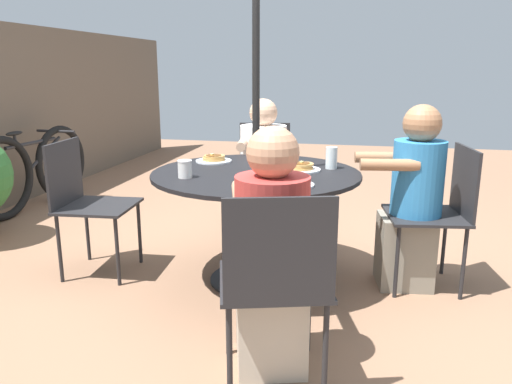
{
  "coord_description": "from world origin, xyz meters",
  "views": [
    {
      "loc": [
        -2.93,
        -0.64,
        1.34
      ],
      "look_at": [
        0.0,
        0.0,
        0.59
      ],
      "focal_mm": 35.0,
      "sensor_mm": 36.0,
      "label": 1
    }
  ],
  "objects_px": {
    "patio_table": "(256,193)",
    "patio_chair_south": "(276,277)",
    "patio_chair_north": "(264,168)",
    "drinking_glass_a": "(331,158)",
    "patio_chair_west": "(440,207)",
    "bicycle": "(34,169)",
    "diner_west": "(412,203)",
    "pancake_plate_c": "(292,183)",
    "syrup_bottle": "(267,157)",
    "diner_south": "(271,260)",
    "coffee_cup": "(185,169)",
    "patio_chair_east": "(85,197)",
    "pancake_plate_b": "(301,168)",
    "pancake_plate_a": "(214,159)",
    "diner_north": "(263,175)"
  },
  "relations": [
    {
      "from": "patio_table",
      "to": "patio_chair_south",
      "type": "xyz_separation_m",
      "value": [
        -1.08,
        -0.32,
        -0.06
      ]
    },
    {
      "from": "drinking_glass_a",
      "to": "patio_chair_south",
      "type": "bearing_deg",
      "value": 174.31
    },
    {
      "from": "diner_south",
      "to": "syrup_bottle",
      "type": "distance_m",
      "value": 1.2
    },
    {
      "from": "patio_chair_east",
      "to": "patio_chair_west",
      "type": "bearing_deg",
      "value": 91.83
    },
    {
      "from": "patio_chair_south",
      "to": "diner_west",
      "type": "relative_size",
      "value": 0.78
    },
    {
      "from": "diner_west",
      "to": "coffee_cup",
      "type": "distance_m",
      "value": 1.38
    },
    {
      "from": "patio_chair_north",
      "to": "drinking_glass_a",
      "type": "bearing_deg",
      "value": 115.19
    },
    {
      "from": "patio_chair_south",
      "to": "diner_south",
      "type": "distance_m",
      "value": 0.17
    },
    {
      "from": "patio_chair_east",
      "to": "drinking_glass_a",
      "type": "distance_m",
      "value": 1.61
    },
    {
      "from": "syrup_bottle",
      "to": "patio_chair_south",
      "type": "bearing_deg",
      "value": -167.38
    },
    {
      "from": "patio_chair_north",
      "to": "diner_west",
      "type": "bearing_deg",
      "value": 130.02
    },
    {
      "from": "patio_chair_south",
      "to": "coffee_cup",
      "type": "bearing_deg",
      "value": 113.18
    },
    {
      "from": "patio_chair_east",
      "to": "patio_chair_south",
      "type": "xyz_separation_m",
      "value": [
        -0.99,
        -1.44,
        0.0
      ]
    },
    {
      "from": "diner_north",
      "to": "diner_south",
      "type": "height_order",
      "value": "diner_south"
    },
    {
      "from": "diner_south",
      "to": "pancake_plate_c",
      "type": "xyz_separation_m",
      "value": [
        0.59,
        -0.0,
        0.22
      ]
    },
    {
      "from": "diner_west",
      "to": "drinking_glass_a",
      "type": "bearing_deg",
      "value": 74.66
    },
    {
      "from": "patio_chair_north",
      "to": "diner_west",
      "type": "relative_size",
      "value": 0.78
    },
    {
      "from": "patio_table",
      "to": "patio_chair_north",
      "type": "distance_m",
      "value": 1.13
    },
    {
      "from": "coffee_cup",
      "to": "patio_chair_east",
      "type": "bearing_deg",
      "value": 78.03
    },
    {
      "from": "diner_south",
      "to": "diner_west",
      "type": "relative_size",
      "value": 0.98
    },
    {
      "from": "syrup_bottle",
      "to": "coffee_cup",
      "type": "distance_m",
      "value": 0.62
    },
    {
      "from": "patio_chair_north",
      "to": "pancake_plate_b",
      "type": "relative_size",
      "value": 3.63
    },
    {
      "from": "patio_chair_south",
      "to": "pancake_plate_b",
      "type": "xyz_separation_m",
      "value": [
        1.17,
        0.05,
        0.22
      ]
    },
    {
      "from": "patio_table",
      "to": "coffee_cup",
      "type": "height_order",
      "value": "coffee_cup"
    },
    {
      "from": "pancake_plate_a",
      "to": "pancake_plate_c",
      "type": "bearing_deg",
      "value": -133.44
    },
    {
      "from": "patio_table",
      "to": "syrup_bottle",
      "type": "distance_m",
      "value": 0.3
    },
    {
      "from": "pancake_plate_b",
      "to": "syrup_bottle",
      "type": "bearing_deg",
      "value": 60.36
    },
    {
      "from": "patio_table",
      "to": "patio_chair_east",
      "type": "distance_m",
      "value": 1.13
    },
    {
      "from": "patio_chair_north",
      "to": "diner_south",
      "type": "xyz_separation_m",
      "value": [
        -2.02,
        -0.44,
        0.0
      ]
    },
    {
      "from": "patio_chair_west",
      "to": "bicycle",
      "type": "xyz_separation_m",
      "value": [
        1.06,
        3.57,
        -0.13
      ]
    },
    {
      "from": "patio_chair_south",
      "to": "coffee_cup",
      "type": "relative_size",
      "value": 8.6
    },
    {
      "from": "patio_chair_west",
      "to": "patio_chair_south",
      "type": "bearing_deg",
      "value": 139.0
    },
    {
      "from": "pancake_plate_c",
      "to": "bicycle",
      "type": "relative_size",
      "value": 0.15
    },
    {
      "from": "diner_north",
      "to": "pancake_plate_b",
      "type": "bearing_deg",
      "value": 107.25
    },
    {
      "from": "pancake_plate_c",
      "to": "patio_chair_west",
      "type": "bearing_deg",
      "value": -60.2
    },
    {
      "from": "diner_south",
      "to": "syrup_bottle",
      "type": "xyz_separation_m",
      "value": [
        1.15,
        0.25,
        0.25
      ]
    },
    {
      "from": "patio_chair_north",
      "to": "patio_chair_south",
      "type": "distance_m",
      "value": 2.25
    },
    {
      "from": "diner_north",
      "to": "diner_south",
      "type": "bearing_deg",
      "value": 93.76
    },
    {
      "from": "patio_chair_north",
      "to": "diner_north",
      "type": "distance_m",
      "value": 0.18
    },
    {
      "from": "patio_chair_east",
      "to": "syrup_bottle",
      "type": "relative_size",
      "value": 6.44
    },
    {
      "from": "patio_table",
      "to": "bicycle",
      "type": "xyz_separation_m",
      "value": [
        1.23,
        2.46,
        -0.19
      ]
    },
    {
      "from": "patio_chair_south",
      "to": "patio_chair_west",
      "type": "xyz_separation_m",
      "value": [
        1.24,
        -0.8,
        0.0
      ]
    },
    {
      "from": "drinking_glass_a",
      "to": "patio_chair_west",
      "type": "bearing_deg",
      "value": -93.1
    },
    {
      "from": "patio_chair_west",
      "to": "pancake_plate_b",
      "type": "relative_size",
      "value": 3.63
    },
    {
      "from": "syrup_bottle",
      "to": "drinking_glass_a",
      "type": "relative_size",
      "value": 0.99
    },
    {
      "from": "patio_chair_north",
      "to": "pancake_plate_c",
      "type": "xyz_separation_m",
      "value": [
        -1.43,
        -0.44,
        0.22
      ]
    },
    {
      "from": "patio_chair_east",
      "to": "drinking_glass_a",
      "type": "height_order",
      "value": "patio_chair_east"
    },
    {
      "from": "patio_chair_north",
      "to": "patio_chair_west",
      "type": "xyz_separation_m",
      "value": [
        -0.95,
        -1.29,
        0.0
      ]
    },
    {
      "from": "patio_table",
      "to": "pancake_plate_c",
      "type": "relative_size",
      "value": 5.27
    },
    {
      "from": "diner_south",
      "to": "syrup_bottle",
      "type": "height_order",
      "value": "diner_south"
    }
  ]
}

